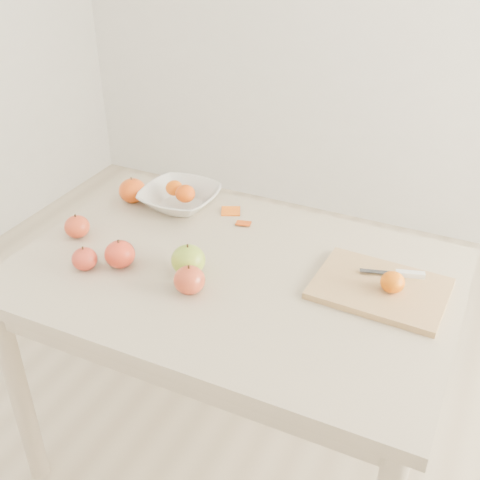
% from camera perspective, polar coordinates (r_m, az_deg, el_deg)
% --- Properties ---
extents(ground, '(3.50, 3.50, 0.00)m').
position_cam_1_polar(ground, '(2.16, -0.60, -19.47)').
color(ground, '#C6B293').
rests_on(ground, ground).
extents(table, '(1.20, 0.80, 0.75)m').
position_cam_1_polar(table, '(1.70, -0.72, -5.64)').
color(table, '#C2B293').
rests_on(table, ground).
extents(cutting_board, '(0.34, 0.26, 0.02)m').
position_cam_1_polar(cutting_board, '(1.60, 13.14, -4.50)').
color(cutting_board, tan).
rests_on(cutting_board, table).
extents(board_tangerine, '(0.06, 0.06, 0.05)m').
position_cam_1_polar(board_tangerine, '(1.57, 14.27, -3.89)').
color(board_tangerine, '#D56007').
rests_on(board_tangerine, cutting_board).
extents(fruit_bowl, '(0.24, 0.24, 0.06)m').
position_cam_1_polar(fruit_bowl, '(1.95, -5.72, 3.98)').
color(fruit_bowl, silver).
rests_on(fruit_bowl, table).
extents(bowl_tangerine_near, '(0.06, 0.06, 0.05)m').
position_cam_1_polar(bowl_tangerine_near, '(1.96, -6.25, 4.93)').
color(bowl_tangerine_near, orange).
rests_on(bowl_tangerine_near, fruit_bowl).
extents(bowl_tangerine_far, '(0.06, 0.06, 0.06)m').
position_cam_1_polar(bowl_tangerine_far, '(1.91, -5.22, 4.41)').
color(bowl_tangerine_far, '#CB4507').
rests_on(bowl_tangerine_far, fruit_bowl).
extents(orange_peel_a, '(0.07, 0.07, 0.01)m').
position_cam_1_polar(orange_peel_a, '(1.92, -0.88, 2.63)').
color(orange_peel_a, '#DF5D0F').
rests_on(orange_peel_a, table).
extents(orange_peel_b, '(0.05, 0.05, 0.01)m').
position_cam_1_polar(orange_peel_b, '(1.85, 0.33, 1.54)').
color(orange_peel_b, '#C3440D').
rests_on(orange_peel_b, table).
extents(paring_knife, '(0.17, 0.07, 0.01)m').
position_cam_1_polar(paring_knife, '(1.65, 15.36, -3.10)').
color(paring_knife, white).
rests_on(paring_knife, cutting_board).
extents(apple_green, '(0.09, 0.09, 0.08)m').
position_cam_1_polar(apple_green, '(1.62, -4.93, -1.91)').
color(apple_green, '#649320').
rests_on(apple_green, table).
extents(apple_red_e, '(0.08, 0.08, 0.07)m').
position_cam_1_polar(apple_red_e, '(1.55, -4.82, -3.81)').
color(apple_red_e, maroon).
rests_on(apple_red_e, table).
extents(apple_red_c, '(0.08, 0.08, 0.08)m').
position_cam_1_polar(apple_red_c, '(1.68, -11.32, -1.32)').
color(apple_red_c, '#A60F1E').
rests_on(apple_red_c, table).
extents(apple_red_a, '(0.09, 0.09, 0.08)m').
position_cam_1_polar(apple_red_a, '(2.00, -10.15, 4.63)').
color(apple_red_a, '#A71B05').
rests_on(apple_red_a, table).
extents(apple_red_d, '(0.07, 0.07, 0.06)m').
position_cam_1_polar(apple_red_d, '(1.69, -14.53, -1.75)').
color(apple_red_d, maroon).
rests_on(apple_red_d, table).
extents(apple_red_b, '(0.07, 0.07, 0.07)m').
position_cam_1_polar(apple_red_b, '(1.84, -15.19, 1.23)').
color(apple_red_b, maroon).
rests_on(apple_red_b, table).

